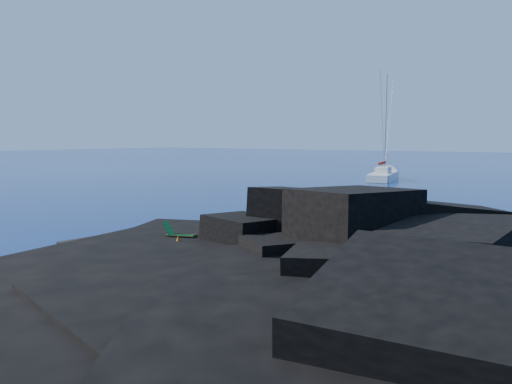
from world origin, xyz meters
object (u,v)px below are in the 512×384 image
sailboat (383,180)px  deck_chair (181,231)px  sunbather (136,236)px  marker_cone (178,241)px

sailboat → deck_chair: sailboat is taller
sailboat → sunbather: 47.62m
marker_cone → sailboat: bearing=99.7°
sunbather → marker_cone: bearing=7.7°
sailboat → marker_cone: bearing=-92.7°
sunbather → marker_cone: 2.96m
sunbather → marker_cone: size_ratio=3.05×
sailboat → marker_cone: (8.07, -47.26, 0.61)m
sailboat → marker_cone: 47.95m
marker_cone → sunbather: bearing=-178.4°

